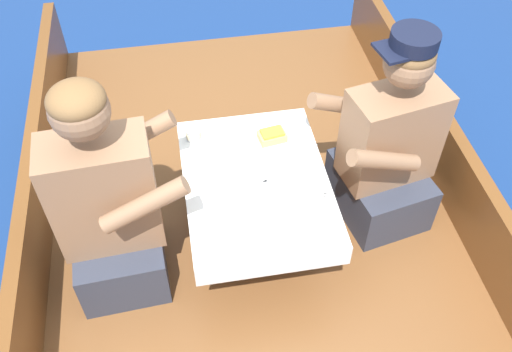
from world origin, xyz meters
TOP-DOWN VIEW (x-y plane):
  - ground_plane at (0.00, 0.00)m, footprint 60.00×60.00m
  - boat_deck at (0.00, 0.00)m, footprint 2.01×3.47m
  - gunwale_port at (-0.97, 0.00)m, footprint 0.06×3.47m
  - gunwale_starboard at (0.97, 0.00)m, footprint 0.06×3.47m
  - cockpit_table at (0.00, 0.08)m, footprint 0.60×0.82m
  - person_port at (-0.60, 0.01)m, footprint 0.54×0.46m
  - person_starboard at (0.60, 0.16)m, footprint 0.58×0.52m
  - plate_sandwich at (0.11, 0.30)m, footprint 0.18×0.18m
  - plate_bread at (-0.11, 0.29)m, footprint 0.19×0.19m
  - sandwich at (0.11, 0.30)m, footprint 0.13×0.10m
  - bowl_port_near at (0.01, 0.12)m, footprint 0.12×0.12m
  - bowl_starboard_near at (-0.11, -0.23)m, footprint 0.12×0.12m
  - bowl_center_far at (0.14, -0.20)m, footprint 0.12×0.12m
  - bowl_port_far at (0.02, -0.11)m, footprint 0.12×0.12m
  - coffee_cup_port at (0.21, -0.07)m, footprint 0.10×0.07m
  - coffee_cup_starboard at (-0.13, 0.00)m, footprint 0.10×0.07m
  - coffee_cup_center at (0.18, 0.13)m, footprint 0.10×0.07m
  - tin_can at (-0.23, 0.37)m, footprint 0.07×0.07m
  - utensil_fork_starboard at (0.08, 0.06)m, footprint 0.17×0.03m
  - utensil_spoon_center at (-0.22, 0.26)m, footprint 0.08×0.16m
  - utensil_fork_port at (-0.27, 0.08)m, footprint 0.17×0.05m
  - utensil_spoon_starboard at (-0.05, -0.27)m, footprint 0.16×0.08m
  - utensil_knife_port at (0.12, -0.08)m, footprint 0.17×0.04m
  - utensil_spoon_port at (0.24, 0.33)m, footprint 0.11×0.15m

SIDE VIEW (x-z plane):
  - ground_plane at x=0.00m, z-range 0.00..0.00m
  - boat_deck at x=0.00m, z-range 0.00..0.32m
  - gunwale_port at x=-0.97m, z-range 0.32..0.68m
  - gunwale_starboard at x=0.97m, z-range 0.32..0.68m
  - cockpit_table at x=0.00m, z-range 0.48..0.88m
  - person_starboard at x=0.60m, z-range 0.22..1.22m
  - utensil_fork_starboard at x=0.08m, z-range 0.72..0.72m
  - utensil_fork_port at x=-0.27m, z-range 0.72..0.72m
  - utensil_knife_port at x=0.12m, z-range 0.72..0.72m
  - utensil_spoon_center at x=-0.22m, z-range 0.72..0.72m
  - utensil_spoon_starboard at x=-0.05m, z-range 0.72..0.72m
  - utensil_spoon_port at x=0.24m, z-range 0.72..0.72m
  - plate_sandwich at x=0.11m, z-range 0.72..0.73m
  - plate_bread at x=-0.11m, z-range 0.72..0.73m
  - person_port at x=-0.60m, z-range 0.22..1.26m
  - bowl_port_near at x=0.01m, z-range 0.72..0.76m
  - bowl_starboard_near at x=-0.11m, z-range 0.72..0.76m
  - bowl_center_far at x=0.14m, z-range 0.72..0.76m
  - bowl_port_far at x=0.02m, z-range 0.72..0.76m
  - tin_can at x=-0.23m, z-range 0.72..0.77m
  - coffee_cup_starboard at x=-0.13m, z-range 0.72..0.77m
  - coffee_cup_center at x=0.18m, z-range 0.72..0.78m
  - coffee_cup_port at x=0.21m, z-range 0.72..0.78m
  - sandwich at x=0.11m, z-range 0.73..0.77m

